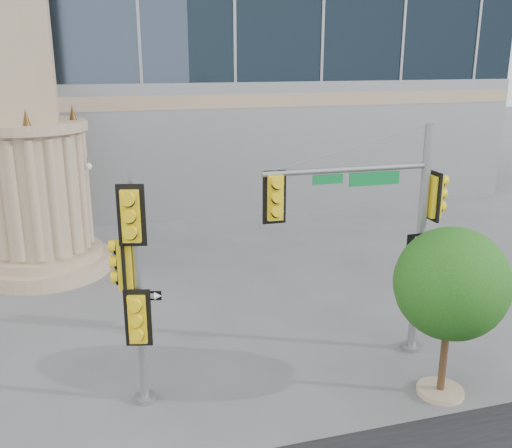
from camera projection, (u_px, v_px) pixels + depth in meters
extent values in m
plane|color=#545456|center=(302.00, 381.00, 12.95)|extent=(120.00, 120.00, 0.00)
cylinder|color=tan|center=(47.00, 263.00, 19.58)|extent=(4.40, 4.40, 0.50)
cylinder|color=tan|center=(45.00, 252.00, 19.46)|extent=(3.80, 3.80, 0.30)
cylinder|color=tan|center=(39.00, 191.00, 18.85)|extent=(3.00, 3.00, 4.00)
cylinder|color=tan|center=(31.00, 126.00, 18.24)|extent=(3.50, 3.50, 0.30)
cone|color=#472D14|center=(73.00, 112.00, 18.47)|extent=(0.24, 0.24, 0.50)
cylinder|color=slate|center=(411.00, 346.00, 14.39)|extent=(0.53, 0.53, 0.11)
cylinder|color=slate|center=(420.00, 243.00, 13.61)|extent=(0.21, 0.21, 5.63)
cylinder|color=slate|center=(348.00, 170.00, 12.57)|extent=(3.94, 0.17, 0.13)
cube|color=#0E7733|center=(374.00, 179.00, 12.79)|extent=(1.22, 0.05, 0.30)
cube|color=yellow|center=(274.00, 197.00, 12.29)|extent=(0.52, 0.27, 1.17)
cube|color=yellow|center=(434.00, 196.00, 13.36)|extent=(0.27, 0.52, 1.17)
cube|color=black|center=(423.00, 239.00, 13.45)|extent=(0.86, 0.04, 0.28)
cube|color=#B11014|center=(421.00, 265.00, 13.63)|extent=(0.30, 0.03, 0.43)
cylinder|color=slate|center=(145.00, 398.00, 12.23)|extent=(0.47, 0.47, 0.12)
cylinder|color=slate|center=(139.00, 296.00, 11.55)|extent=(0.18, 0.18, 4.87)
cube|color=yellow|center=(131.00, 215.00, 10.85)|extent=(0.59, 0.40, 1.22)
cube|color=yellow|center=(126.00, 264.00, 11.35)|extent=(0.40, 0.59, 1.22)
cube|color=yellow|center=(138.00, 318.00, 11.46)|extent=(0.59, 0.40, 1.22)
cube|color=black|center=(146.00, 296.00, 11.43)|extent=(0.59, 0.18, 0.19)
cylinder|color=tan|center=(440.00, 391.00, 12.48)|extent=(1.02, 1.02, 0.11)
cylinder|color=#382314|center=(444.00, 352.00, 12.21)|extent=(0.16, 0.16, 2.03)
sphere|color=#1A4C11|center=(451.00, 283.00, 11.76)|extent=(2.37, 2.37, 2.37)
sphere|color=#1A4C11|center=(463.00, 291.00, 12.25)|extent=(1.47, 1.47, 1.47)
sphere|color=#1A4C11|center=(441.00, 304.00, 11.47)|extent=(1.24, 1.24, 1.24)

